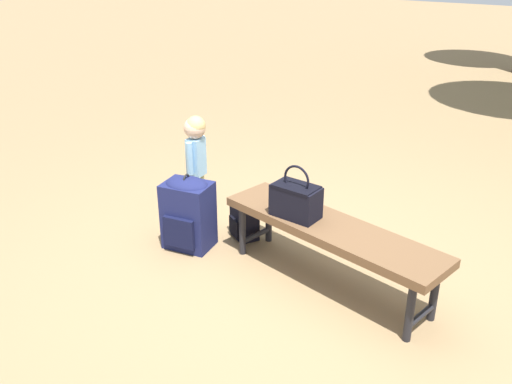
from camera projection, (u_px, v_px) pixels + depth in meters
The scene contains 6 objects.
ground_plane at pixel (291, 267), 3.98m from camera, with size 40.00×40.00×0.00m, color #8C704C.
park_bench at pixel (331, 233), 3.63m from camera, with size 1.65×0.72×0.45m.
handbag at pixel (296, 199), 3.67m from camera, with size 0.33×0.20×0.37m.
child_standing at pixel (196, 151), 4.50m from camera, with size 0.18×0.24×0.88m.
backpack_large at pixel (188, 211), 4.14m from camera, with size 0.39×0.35×0.59m.
backpack_small at pixel (244, 216), 4.31m from camera, with size 0.27×0.25×0.36m.
Camera 1 is at (-1.67, 2.97, 2.13)m, focal length 38.74 mm.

